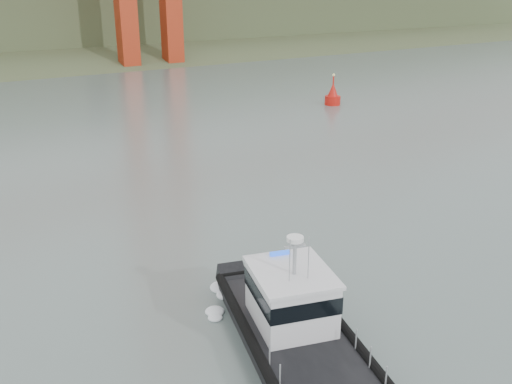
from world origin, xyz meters
TOP-DOWN VIEW (x-y plane):
  - ground at (0.00, 0.00)m, footprint 400.00×400.00m
  - patrol_boat at (-3.02, -3.85)m, footprint 6.32×11.15m
  - nav_buoy at (28.57, 33.36)m, footprint 1.88×1.88m

SIDE VIEW (x-z plane):
  - ground at x=0.00m, z-range 0.00..0.00m
  - nav_buoy at x=28.57m, z-range -0.93..2.99m
  - patrol_boat at x=-3.02m, z-range -1.28..3.84m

